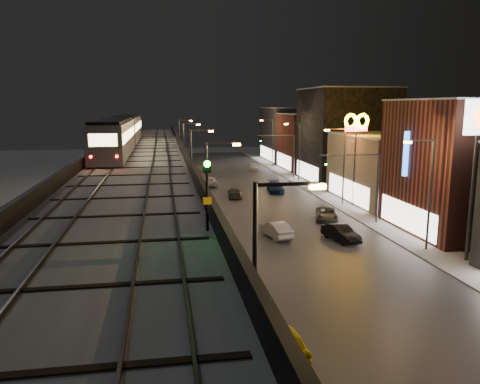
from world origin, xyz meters
TOP-DOWN VIEW (x-y plane):
  - ground at (0.00, 0.00)m, footprint 220.00×220.00m
  - road_surface at (7.50, 35.00)m, footprint 17.00×120.00m
  - sidewalk_right at (17.50, 35.00)m, footprint 4.00×120.00m
  - under_viaduct_pavement at (-6.00, 35.00)m, footprint 11.00×120.00m
  - elevated_viaduct at (-6.00, 31.84)m, footprint 9.00×100.00m
  - viaduct_trackbed at (-6.01, 31.97)m, footprint 8.40×100.00m
  - viaduct_parapet_streetside at (-1.65, 32.00)m, footprint 0.30×100.00m
  - viaduct_parapet_far at (-10.35, 32.00)m, footprint 0.30×100.00m
  - building_b at (23.99, 18.00)m, footprint 12.20×12.20m
  - building_c at (23.99, 32.00)m, footprint 12.20×15.20m
  - building_d at (23.99, 48.00)m, footprint 12.20×13.20m
  - building_e at (23.99, 62.00)m, footprint 12.20×12.20m
  - building_f at (23.99, 76.00)m, footprint 12.20×16.20m
  - streetlight_left_0 at (-0.43, -5.00)m, footprint 2.57×0.28m
  - streetlight_left_1 at (-0.43, 13.00)m, footprint 2.57×0.28m
  - streetlight_right_1 at (16.73, 13.00)m, footprint 2.56×0.28m
  - streetlight_left_2 at (-0.43, 31.00)m, footprint 2.57×0.28m
  - streetlight_right_2 at (16.73, 31.00)m, footprint 2.56×0.28m
  - streetlight_left_3 at (-0.43, 49.00)m, footprint 2.57×0.28m
  - streetlight_right_3 at (16.73, 49.00)m, footprint 2.56×0.28m
  - streetlight_left_4 at (-0.43, 67.00)m, footprint 2.57×0.28m
  - streetlight_right_4 at (16.73, 67.00)m, footprint 2.56×0.28m
  - traffic_light_rig_a at (15.84, 22.00)m, footprint 6.10×0.34m
  - traffic_light_rig_b at (15.84, 52.00)m, footprint 6.10×0.34m
  - subway_train at (-8.50, 37.24)m, footprint 3.03×37.33m
  - rail_signal at (-2.10, -2.36)m, footprint 0.33×0.42m
  - car_taxi at (1.55, -0.51)m, footprint 1.99×4.02m
  - car_near_white at (5.88, 18.67)m, footprint 2.36×4.48m
  - car_mid_silver at (2.69, 46.53)m, footprint 2.46×5.00m
  - car_mid_dark at (5.10, 37.29)m, footprint 2.12×4.35m
  - car_far_white at (1.80, 58.51)m, footprint 2.21×4.66m
  - car_onc_silver at (11.15, 16.60)m, footprint 2.38×4.45m
  - car_onc_dark at (12.54, 23.99)m, footprint 3.43×5.03m
  - car_onc_white at (10.99, 39.78)m, footprint 2.46×5.02m
  - car_onc_red at (12.36, 61.95)m, footprint 1.87×3.89m
  - sign_mcdonalds at (18.00, 30.21)m, footprint 3.17×0.83m
  - sign_citgo at (18.50, 10.02)m, footprint 2.53×0.39m
  - sign_carwash at (18.50, 18.74)m, footprint 1.79×0.35m

SIDE VIEW (x-z plane):
  - ground at x=0.00m, z-range 0.00..0.00m
  - road_surface at x=7.50m, z-range 0.00..0.06m
  - under_viaduct_pavement at x=-6.00m, z-range 0.00..0.06m
  - sidewalk_right at x=17.50m, z-range 0.00..0.14m
  - car_mid_dark at x=5.10m, z-range 0.00..1.22m
  - car_onc_dark at x=12.54m, z-range 0.00..1.28m
  - car_onc_red at x=12.36m, z-range 0.00..1.28m
  - car_taxi at x=1.55m, z-range 0.00..1.32m
  - car_mid_silver at x=2.69m, z-range 0.00..1.36m
  - car_onc_silver at x=11.15m, z-range 0.00..1.39m
  - car_near_white at x=5.88m, z-range 0.00..1.40m
  - car_onc_white at x=10.99m, z-range 0.00..1.40m
  - car_far_white at x=1.80m, z-range 0.00..1.54m
  - building_c at x=23.99m, z-range 0.00..8.16m
  - traffic_light_rig_a at x=15.84m, z-range 1.00..8.00m
  - traffic_light_rig_b at x=15.84m, z-range 1.00..8.00m
  - building_e at x=23.99m, z-range 0.00..10.16m
  - streetlight_left_0 at x=-0.43m, z-range 0.74..9.74m
  - streetlight_left_1 at x=-0.43m, z-range 0.74..9.74m
  - streetlight_right_1 at x=16.73m, z-range 0.74..9.74m
  - streetlight_left_2 at x=-0.43m, z-range 0.74..9.74m
  - streetlight_right_2 at x=16.73m, z-range 0.74..9.74m
  - streetlight_left_3 at x=-0.43m, z-range 0.74..9.74m
  - streetlight_right_3 at x=16.73m, z-range 0.74..9.74m
  - streetlight_left_4 at x=-0.43m, z-range 0.74..9.74m
  - streetlight_right_4 at x=16.73m, z-range 0.74..9.74m
  - building_f at x=23.99m, z-range 0.00..11.16m
  - elevated_viaduct at x=-6.00m, z-range 2.47..8.77m
  - building_b at x=23.99m, z-range 0.00..12.16m
  - viaduct_trackbed at x=-6.01m, z-range 6.23..6.55m
  - sign_carwash at x=18.50m, z-range 1.97..11.26m
  - viaduct_parapet_streetside at x=-1.65m, z-range 6.30..7.40m
  - viaduct_parapet_far at x=-10.35m, z-range 6.30..7.40m
  - building_d at x=23.99m, z-range 0.00..14.16m
  - subway_train at x=-8.50m, z-range 6.61..10.23m
  - rail_signal at x=-2.10m, z-range 7.22..10.11m
  - sign_mcdonalds at x=18.00m, z-range 3.44..14.12m
  - sign_citgo at x=18.50m, z-range 3.30..15.31m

